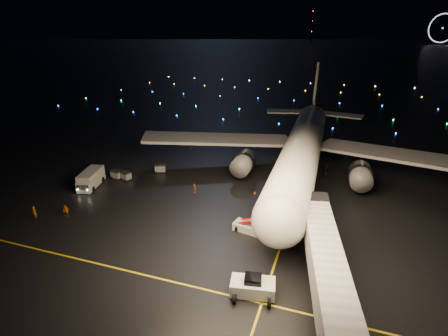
{
  "coord_description": "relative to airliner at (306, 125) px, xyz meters",
  "views": [
    {
      "loc": [
        17.32,
        -37.53,
        25.8
      ],
      "look_at": [
        0.44,
        12.0,
        5.0
      ],
      "focal_mm": 28.0,
      "sensor_mm": 36.0,
      "label": 1
    }
  ],
  "objects": [
    {
      "name": "ground",
      "position": [
        -11.28,
        272.04,
        -9.15
      ],
      "size": [
        2000.0,
        2000.0,
        0.0
      ],
      "primitive_type": "plane",
      "color": "black",
      "rests_on": "ground"
    },
    {
      "name": "lane_centre",
      "position": [
        0.72,
        -12.96,
        -9.14
      ],
      "size": [
        0.25,
        80.0,
        0.02
      ],
      "primitive_type": "cube",
      "color": "gold",
      "rests_on": "ground"
    },
    {
      "name": "lane_cross",
      "position": [
        -16.28,
        -37.96,
        -9.14
      ],
      "size": [
        60.0,
        0.25,
        0.02
      ],
      "primitive_type": "cube",
      "color": "gold",
      "rests_on": "ground"
    },
    {
      "name": "airliner",
      "position": [
        0.0,
        0.0,
        0.0
      ],
      "size": [
        66.2,
        63.06,
        18.3
      ],
      "primitive_type": null,
      "rotation": [
        0.0,
        0.0,
        0.03
      ],
      "color": "silver",
      "rests_on": "ground"
    },
    {
      "name": "pushback_tug",
      "position": [
        -0.54,
        -36.88,
        -8.05
      ],
      "size": [
        4.96,
        3.21,
        2.19
      ],
      "primitive_type": "cube",
      "rotation": [
        0.0,
        0.0,
        0.18
      ],
      "color": "silver",
      "rests_on": "ground"
    },
    {
      "name": "belt_loader",
      "position": [
        -3.75,
        -25.24,
        -7.42
      ],
      "size": [
        7.39,
        3.28,
        3.47
      ],
      "primitive_type": null,
      "rotation": [
        0.0,
        0.0,
        -0.19
      ],
      "color": "silver",
      "rests_on": "ground"
    },
    {
      "name": "service_truck",
      "position": [
        -34.25,
        -19.71,
        -7.7
      ],
      "size": [
        4.37,
        8.23,
        2.89
      ],
      "primitive_type": "cube",
      "rotation": [
        0.0,
        0.0,
        0.25
      ],
      "color": "silver",
      "rests_on": "ground"
    },
    {
      "name": "crew_a",
      "position": [
        -34.77,
        -31.85,
        -8.21
      ],
      "size": [
        0.77,
        0.59,
        1.88
      ],
      "primitive_type": "imported",
      "rotation": [
        0.0,
        0.0,
        0.22
      ],
      "color": "orange",
      "rests_on": "ground"
    },
    {
      "name": "crew_b",
      "position": [
        -30.7,
        -29.99,
        -8.24
      ],
      "size": [
        0.95,
        0.77,
        1.83
      ],
      "primitive_type": "imported",
      "rotation": [
        0.0,
        0.0,
        0.1
      ],
      "color": "orange",
      "rests_on": "ground"
    },
    {
      "name": "crew_c",
      "position": [
        -15.94,
        -16.46,
        -8.3
      ],
      "size": [
        0.88,
        1.07,
        1.71
      ],
      "primitive_type": "imported",
      "rotation": [
        0.0,
        0.0,
        -1.01
      ],
      "color": "orange",
      "rests_on": "ground"
    },
    {
      "name": "safety_cone_0",
      "position": [
        -6.19,
        -13.5,
        -8.9
      ],
      "size": [
        0.56,
        0.56,
        0.5
      ],
      "primitive_type": "cone",
      "rotation": [
        0.0,
        0.0,
        -0.33
      ],
      "color": "#EC4C10",
      "rests_on": "ground"
    },
    {
      "name": "safety_cone_1",
      "position": [
        -10.97,
        -0.82,
        -8.92
      ],
      "size": [
        0.55,
        0.55,
        0.47
      ],
      "primitive_type": "cone",
      "rotation": [
        0.0,
        0.0,
        0.44
      ],
      "color": "#EC4C10",
      "rests_on": "ground"
    },
    {
      "name": "safety_cone_2",
      "position": [
        -12.54,
        -5.35,
        -8.9
      ],
      "size": [
        0.51,
        0.51,
        0.49
      ],
      "primitive_type": "cone",
      "rotation": [
        0.0,
        0.0,
        -0.21
      ],
      "color": "#EC4C10",
      "rests_on": "ground"
    },
    {
      "name": "safety_cone_3",
      "position": [
        -26.16,
        5.03,
        -8.91
      ],
      "size": [
        0.48,
        0.48,
        0.48
      ],
      "primitive_type": "cone",
      "rotation": [
        0.0,
        0.0,
        0.14
      ],
      "color": "#EC4C10",
      "rests_on": "ground"
    },
    {
      "name": "ferris_wheel",
      "position": [
        158.72,
        692.04,
        16.85
      ],
      "size": [
        49.33,
        16.8,
        52.0
      ],
      "primitive_type": null,
      "rotation": [
        0.0,
        0.0,
        0.26
      ],
      "color": "black",
      "rests_on": "ground"
    },
    {
      "name": "radio_mast",
      "position": [
        -71.28,
        712.04,
        22.85
      ],
      "size": [
        1.8,
        1.8,
        64.0
      ],
      "primitive_type": "cylinder",
      "color": "black",
      "rests_on": "ground"
    },
    {
      "name": "taxiway_lights",
      "position": [
        -11.28,
        78.04,
        -8.97
      ],
      "size": [
        164.0,
        92.0,
        0.36
      ],
      "primitive_type": null,
      "color": "black",
      "rests_on": "ground"
    },
    {
      "name": "baggage_cart_0",
      "position": [
        -25.95,
        -9.98,
        -8.31
      ],
      "size": [
        2.33,
        2.0,
        1.67
      ],
      "primitive_type": "cube",
      "rotation": [
        0.0,
        0.0,
        0.38
      ],
      "color": "gray",
      "rests_on": "ground"
    },
    {
      "name": "baggage_cart_1",
      "position": [
        -30.21,
        -15.31,
        -8.38
      ],
      "size": [
        2.1,
        1.72,
        1.55
      ],
      "primitive_type": "cube",
      "rotation": [
        0.0,
        0.0,
        -0.28
      ],
      "color": "gray",
      "rests_on": "ground"
    },
    {
      "name": "baggage_cart_2",
      "position": [
        -32.11,
        -15.38,
        -8.35
      ],
      "size": [
        2.11,
        1.67,
        1.61
      ],
      "primitive_type": "cube",
      "rotation": [
        0.0,
        0.0,
        -0.2
      ],
      "color": "gray",
      "rests_on": "ground"
    }
  ]
}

